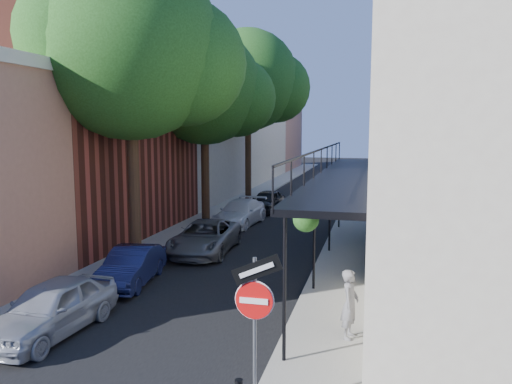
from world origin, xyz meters
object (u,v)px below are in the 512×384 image
Objects in this scene: parked_car_b at (131,266)px; pedestrian at (350,304)px; oak_mid at (213,90)px; parked_car_d at (240,213)px; oak_far at (255,82)px; parked_car_a at (52,308)px; sign_post at (255,307)px; parked_car_e at (267,201)px; parked_car_c at (205,237)px; oak_near at (144,52)px.

parked_car_b is 2.20× the size of pedestrian.
parked_car_d is at bearing -12.48° from oak_mid.
oak_mid is 0.86× the size of oak_far.
pedestrian reaches higher than parked_car_a.
oak_far is 21.33m from parked_car_b.
sign_post is 0.25× the size of oak_far.
parked_car_e is at bearing 89.89° from parked_car_a.
parked_car_a is 0.87× the size of parked_car_d.
parked_car_d is at bearing 78.82° from parked_car_b.
parked_car_d is at bearing 89.15° from parked_car_c.
parked_car_d is (1.50, -9.38, -7.60)m from oak_far.
parked_car_c is (0.95, 4.49, 0.05)m from parked_car_b.
sign_post is at bearing -68.59° from parked_car_d.
parked_car_c is 6.03m from parked_car_d.
oak_far is 3.01× the size of parked_car_a.
oak_mid is at bearing 90.37° from oak_near.
parked_car_a reaches higher than parked_car_b.
oak_far is 2.62× the size of parked_car_d.
parked_car_e is (2.02, 4.16, -6.40)m from oak_mid.
oak_far is (0.01, 17.01, 0.38)m from oak_near.
oak_far reaches higher than oak_mid.
parked_car_d is (1.51, 7.62, -7.22)m from oak_near.
parked_car_a reaches higher than parked_car_c.
parked_car_d is (-5.02, 16.91, -1.38)m from sign_post.
parked_car_d is at bearing 78.81° from oak_near.
parked_car_c is (1.77, -6.37, -6.40)m from oak_mid.
oak_far is 3.08× the size of parked_car_e.
oak_near reaches higher than parked_car_a.
sign_post is at bearing -55.16° from parked_car_b.
sign_post is 21.94m from parked_car_e.
sign_post is 0.63× the size of parked_car_c.
oak_near is at bearing 125.09° from sign_post.
parked_car_e reaches higher than parked_car_c.
parked_car_b is (0.82, -10.86, -6.45)m from oak_mid.
parked_car_b is 0.81× the size of parked_car_d.
parked_car_c is 2.83× the size of pedestrian.
oak_near is 2.43× the size of parked_car_c.
pedestrian is (6.00, -17.86, 0.29)m from parked_car_e.
parked_car_c is (0.95, 8.61, -0.02)m from parked_car_a.
pedestrian is at bearing 67.89° from sign_post.
parked_car_a is (0.75, -24.01, -7.58)m from oak_far.
oak_mid is at bearing 40.31° from pedestrian.
oak_far is 2.53× the size of parked_car_c.
parked_car_b is 0.78× the size of parked_car_c.
parked_car_e is at bearing 89.06° from parked_car_d.
sign_post is at bearing -69.00° from parked_car_c.
oak_mid is at bearing 102.68° from parked_car_c.
sign_post reaches higher than pedestrian.
oak_mid reaches higher than sign_post.
parked_car_c reaches higher than parked_car_b.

